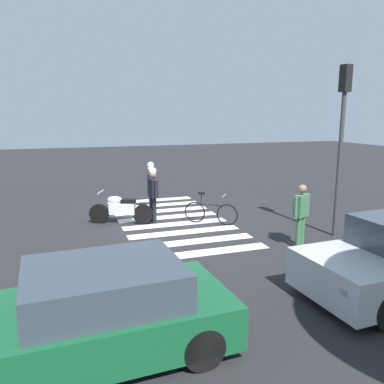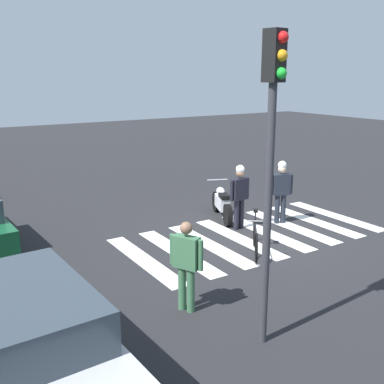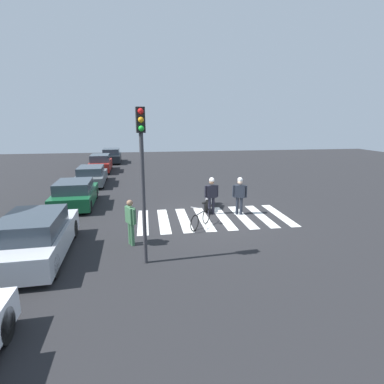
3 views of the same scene
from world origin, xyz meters
name	(u,v)px [view 3 (image 3 of 3)]	position (x,y,z in m)	size (l,w,h in m)	color
ground_plane	(214,218)	(0.00, 0.00, 0.00)	(60.00, 60.00, 0.00)	#232326
police_motorcycle	(210,199)	(1.60, -0.18, 0.45)	(1.92, 0.98, 1.02)	black
leaning_bicycle	(201,218)	(-1.04, 0.78, 0.38)	(1.39, 1.09, 1.00)	black
officer_on_foot	(211,193)	(0.60, -0.02, 1.01)	(0.24, 0.66, 1.76)	black
officer_by_motorcycle	(240,193)	(0.37, -1.30, 1.03)	(0.35, 0.64, 1.78)	#1E232D
pedestrian_bystander	(131,220)	(-2.45, 3.53, 0.93)	(0.60, 0.39, 1.65)	#3F724C
crosswalk_stripes	(214,218)	(0.00, 0.00, 0.00)	(3.34, 6.75, 0.01)	silver
car_silver_sedan	(36,237)	(-3.03, 6.48, 0.70)	(4.57, 2.06, 1.47)	black
car_green_compact	(75,194)	(3.00, 6.58, 0.64)	(4.05, 2.05, 1.34)	black
car_grey_coupe	(91,176)	(8.48, 6.67, 0.62)	(4.44, 2.00, 1.27)	black
car_maroon_wagon	(101,163)	(13.87, 6.80, 0.71)	(4.34, 1.87, 1.49)	black
car_black_suv	(112,156)	(19.52, 6.45, 0.70)	(4.48, 2.00, 1.48)	black
traffic_light_pole	(142,163)	(-3.95, 3.04, 3.10)	(0.34, 0.27, 4.67)	#38383D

